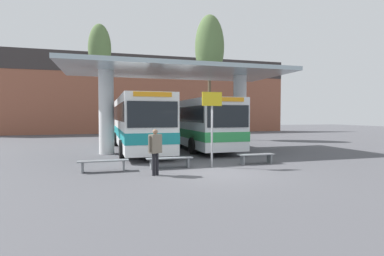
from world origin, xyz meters
TOP-DOWN VIEW (x-y plane):
  - ground_plane at (0.00, 0.00)m, footprint 100.00×100.00m
  - townhouse_backdrop at (0.00, 27.05)m, footprint 40.00×0.58m
  - station_canopy at (0.00, 7.27)m, footprint 13.57×6.37m
  - transit_bus_left_bay at (-2.28, 8.52)m, footprint 2.89×11.52m
  - transit_bus_center_bay at (1.76, 9.26)m, footprint 2.87×11.73m
  - waiting_bench_near_pillar at (2.37, 1.46)m, footprint 1.76×0.44m
  - waiting_bench_mid_platform at (-4.46, 1.46)m, footprint 1.98×0.44m
  - waiting_bench_far_platform at (-1.74, 1.46)m, footprint 1.98×0.44m
  - info_sign_platform at (0.09, 1.23)m, footprint 0.90×0.09m
  - pedestrian_waiting at (-2.57, 0.14)m, footprint 0.60×0.45m
  - poplar_tree_behind_left at (5.02, 15.36)m, footprint 2.69×2.69m
  - poplar_tree_behind_right at (-4.73, 17.90)m, footprint 2.05×2.05m

SIDE VIEW (x-z plane):
  - ground_plane at x=0.00m, z-range 0.00..0.00m
  - waiting_bench_near_pillar at x=2.37m, z-range 0.11..0.57m
  - waiting_bench_mid_platform at x=-4.46m, z-range 0.12..0.58m
  - waiting_bench_far_platform at x=-1.74m, z-range 0.12..0.58m
  - pedestrian_waiting at x=-2.57m, z-range 0.19..1.94m
  - transit_bus_center_bay at x=1.76m, z-range 0.18..3.42m
  - transit_bus_left_bay at x=-2.28m, z-range 0.19..3.56m
  - info_sign_platform at x=0.09m, z-range 0.68..3.96m
  - station_canopy at x=0.00m, z-range 1.78..6.91m
  - townhouse_backdrop at x=0.00m, z-range 0.81..10.63m
  - poplar_tree_behind_right at x=-4.73m, z-range 2.86..13.47m
  - poplar_tree_behind_left at x=5.02m, z-range 2.74..14.27m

